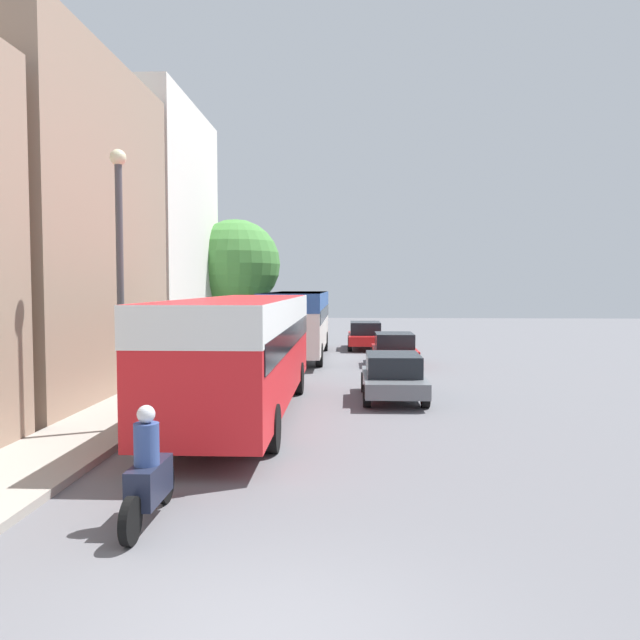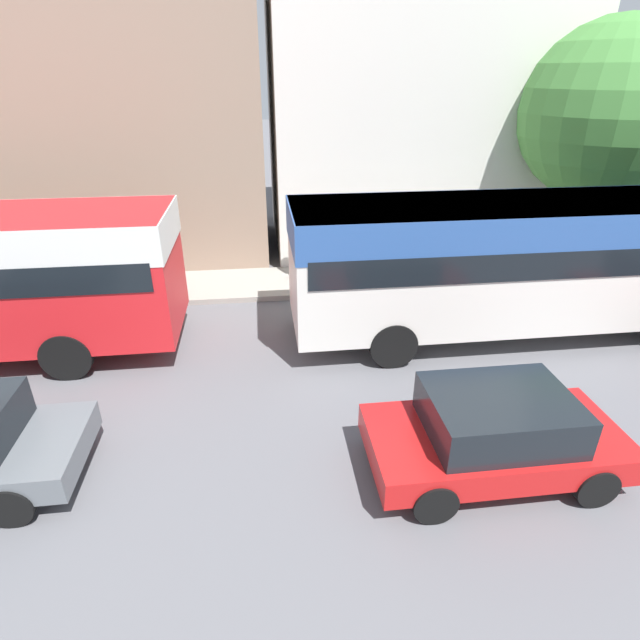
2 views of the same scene
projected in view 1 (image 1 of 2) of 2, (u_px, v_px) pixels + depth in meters
building_midblock at (36, 229)px, 19.12m from camera, size 5.24×9.69×10.30m
building_far_terrace at (127, 234)px, 28.92m from camera, size 6.56×9.26×11.62m
bus_lead at (244, 340)px, 16.19m from camera, size 2.59×11.24×3.09m
bus_following at (298, 315)px, 29.40m from camera, size 2.61×10.44×3.10m
motorcycle_behind_lead at (148, 476)px, 8.96m from camera, size 0.38×2.24×1.73m
car_crossing at (394, 348)px, 26.79m from camera, size 1.88×3.80×1.38m
car_far_curb at (393, 375)px, 18.71m from camera, size 1.85×3.99×1.37m
car_distant at (365, 335)px, 33.58m from camera, size 1.88×4.15×1.47m
pedestrian_near_curb at (194, 346)px, 24.86m from camera, size 0.43×0.43×1.69m
street_tree at (236, 264)px, 33.18m from camera, size 4.76×4.76×6.79m
lamp_post at (120, 266)px, 13.99m from camera, size 0.36×0.36×6.30m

